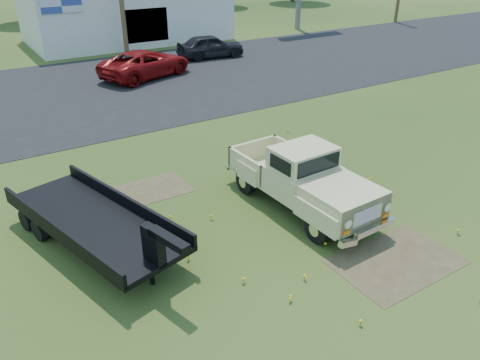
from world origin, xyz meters
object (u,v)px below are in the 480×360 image
at_px(vintage_pickup_truck, 302,178).
at_px(red_pickup, 146,64).
at_px(dark_sedan, 210,46).
at_px(flatbed_trailer, 93,217).

height_order(vintage_pickup_truck, red_pickup, vintage_pickup_truck).
height_order(vintage_pickup_truck, dark_sedan, vintage_pickup_truck).
xyz_separation_m(vintage_pickup_truck, flatbed_trailer, (-5.50, 1.26, -0.13)).
xyz_separation_m(vintage_pickup_truck, red_pickup, (1.76, 15.75, -0.19)).
bearing_deg(vintage_pickup_truck, dark_sedan, 66.50).
bearing_deg(vintage_pickup_truck, flatbed_trailer, 165.10).
xyz_separation_m(vintage_pickup_truck, dark_sedan, (7.12, 18.05, -0.20)).
bearing_deg(dark_sedan, flatbed_trailer, 149.78).
distance_m(flatbed_trailer, dark_sedan, 21.00).
relative_size(flatbed_trailer, red_pickup, 1.11).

